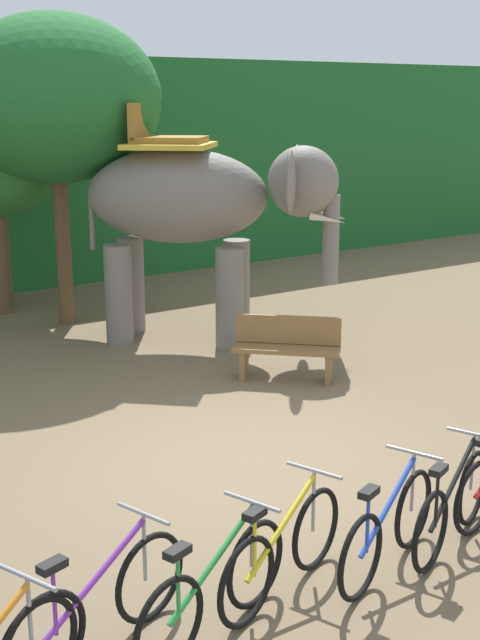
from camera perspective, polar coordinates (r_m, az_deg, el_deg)
ground_plane at (r=9.46m, az=0.32°, el=-9.46°), size 80.00×80.00×0.00m
tree_left at (r=14.87m, az=-12.20°, el=14.18°), size 3.51×3.51×5.22m
elephant at (r=13.67m, az=-2.83°, el=7.65°), size 3.76×3.59×3.78m
bike_purple at (r=6.45m, az=-9.32°, el=-18.20°), size 1.65×0.66×0.92m
bike_green at (r=6.53m, az=-1.71°, el=-17.54°), size 1.64×0.69×0.92m
bike_yellow at (r=7.01m, az=2.89°, el=-15.12°), size 1.63×0.71×0.92m
bike_blue at (r=7.42m, az=9.87°, el=-13.56°), size 1.62×0.73×0.92m
bike_black at (r=7.91m, az=13.99°, el=-11.93°), size 1.61×0.74×0.92m
wooden_bench at (r=12.01m, az=3.14°, el=-1.75°), size 1.37×1.34×0.89m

